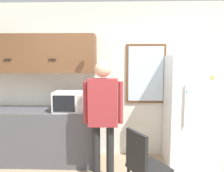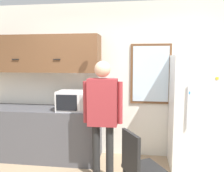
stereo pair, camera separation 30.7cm
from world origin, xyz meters
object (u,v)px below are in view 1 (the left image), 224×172
object	(u,v)px
person	(103,109)
refrigerator	(192,111)
chair	(144,164)
microwave	(69,101)

from	to	relation	value
person	refrigerator	world-z (taller)	refrigerator
person	refrigerator	xyz separation A→B (m)	(1.40, 0.53, -0.14)
refrigerator	chair	xyz separation A→B (m)	(-0.89, -1.07, -0.40)
person	chair	bearing A→B (deg)	-47.09
microwave	refrigerator	distance (m)	1.99
microwave	chair	distance (m)	1.58
microwave	person	size ratio (longest dim) A/B	0.28
chair	microwave	bearing A→B (deg)	16.93
chair	person	bearing A→B (deg)	13.23
refrigerator	person	bearing A→B (deg)	-159.25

